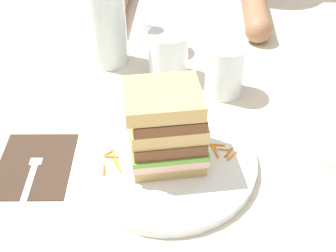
{
  "coord_description": "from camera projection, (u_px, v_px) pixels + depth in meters",
  "views": [
    {
      "loc": [
        0.05,
        -0.52,
        0.51
      ],
      "look_at": [
        0.01,
        0.01,
        0.06
      ],
      "focal_mm": 46.91,
      "sensor_mm": 36.0,
      "label": 1
    }
  ],
  "objects": [
    {
      "name": "carrot_shred_8",
      "position": [
        223.0,
        149.0,
        0.72
      ],
      "size": [
        0.02,
        0.0,
        0.0
      ],
      "primitive_type": "cylinder",
      "rotation": [
        0.0,
        1.57,
        3.12
      ],
      "color": "orange",
      "rests_on": "main_plate"
    },
    {
      "name": "sandwich",
      "position": [
        166.0,
        127.0,
        0.66
      ],
      "size": [
        0.14,
        0.13,
        0.13
      ],
      "color": "tan",
      "rests_on": "main_plate"
    },
    {
      "name": "knife",
      "position": [
        283.0,
        162.0,
        0.72
      ],
      "size": [
        0.03,
        0.2,
        0.0
      ],
      "color": "silver",
      "rests_on": "ground_plane"
    },
    {
      "name": "water_bottle",
      "position": [
        105.0,
        6.0,
        0.87
      ],
      "size": [
        0.08,
        0.08,
        0.29
      ],
      "color": "silver",
      "rests_on": "ground_plane"
    },
    {
      "name": "fork",
      "position": [
        31.0,
        174.0,
        0.69
      ],
      "size": [
        0.03,
        0.17,
        0.0
      ],
      "color": "silver",
      "rests_on": "napkin_dark"
    },
    {
      "name": "carrot_shred_2",
      "position": [
        116.0,
        161.0,
        0.7
      ],
      "size": [
        0.01,
        0.03,
        0.0
      ],
      "primitive_type": "cylinder",
      "rotation": [
        0.0,
        1.57,
        1.9
      ],
      "color": "orange",
      "rests_on": "main_plate"
    },
    {
      "name": "empty_tumbler_0",
      "position": [
        167.0,
        55.0,
        0.88
      ],
      "size": [
        0.08,
        0.08,
        0.1
      ],
      "primitive_type": "cylinder",
      "color": "silver",
      "rests_on": "ground_plane"
    },
    {
      "name": "carrot_shred_3",
      "position": [
        117.0,
        165.0,
        0.69
      ],
      "size": [
        0.02,
        0.03,
        0.0
      ],
      "primitive_type": "cylinder",
      "rotation": [
        0.0,
        1.57,
        2.12
      ],
      "color": "orange",
      "rests_on": "main_plate"
    },
    {
      "name": "carrot_shred_1",
      "position": [
        111.0,
        156.0,
        0.7
      ],
      "size": [
        0.02,
        0.0,
        0.0
      ],
      "primitive_type": "cylinder",
      "rotation": [
        0.0,
        1.57,
        3.09
      ],
      "color": "orange",
      "rests_on": "main_plate"
    },
    {
      "name": "main_plate",
      "position": [
        167.0,
        161.0,
        0.71
      ],
      "size": [
        0.29,
        0.29,
        0.02
      ],
      "primitive_type": "cylinder",
      "color": "white",
      "rests_on": "ground_plane"
    },
    {
      "name": "side_plate",
      "position": [
        336.0,
        130.0,
        0.77
      ],
      "size": [
        0.19,
        0.19,
        0.01
      ],
      "primitive_type": "cylinder",
      "color": "white",
      "rests_on": "ground_plane"
    },
    {
      "name": "carrot_shred_9",
      "position": [
        232.0,
        155.0,
        0.7
      ],
      "size": [
        0.02,
        0.02,
        0.0
      ],
      "primitive_type": "cylinder",
      "rotation": [
        0.0,
        1.57,
        4.06
      ],
      "color": "orange",
      "rests_on": "main_plate"
    },
    {
      "name": "carrot_shred_10",
      "position": [
        210.0,
        144.0,
        0.73
      ],
      "size": [
        0.02,
        0.02,
        0.0
      ],
      "primitive_type": "cylinder",
      "rotation": [
        0.0,
        1.57,
        2.34
      ],
      "color": "orange",
      "rests_on": "main_plate"
    },
    {
      "name": "empty_tumbler_1",
      "position": [
        161.0,
        34.0,
        0.96
      ],
      "size": [
        0.07,
        0.07,
        0.08
      ],
      "primitive_type": "cylinder",
      "color": "silver",
      "rests_on": "ground_plane"
    },
    {
      "name": "carrot_shred_5",
      "position": [
        113.0,
        153.0,
        0.71
      ],
      "size": [
        0.01,
        0.02,
        0.0
      ],
      "primitive_type": "cylinder",
      "rotation": [
        0.0,
        1.57,
        2.02
      ],
      "color": "orange",
      "rests_on": "main_plate"
    },
    {
      "name": "carrot_shred_11",
      "position": [
        215.0,
        145.0,
        0.72
      ],
      "size": [
        0.03,
        0.0,
        0.0
      ],
      "primitive_type": "cylinder",
      "rotation": [
        0.0,
        1.57,
        6.23
      ],
      "color": "orange",
      "rests_on": "main_plate"
    },
    {
      "name": "carrot_shred_7",
      "position": [
        228.0,
        150.0,
        0.71
      ],
      "size": [
        0.02,
        0.02,
        0.0
      ],
      "primitive_type": "cylinder",
      "rotation": [
        0.0,
        1.57,
        4.18
      ],
      "color": "orange",
      "rests_on": "main_plate"
    },
    {
      "name": "juice_glass",
      "position": [
        225.0,
        72.0,
        0.84
      ],
      "size": [
        0.07,
        0.07,
        0.1
      ],
      "color": "white",
      "rests_on": "ground_plane"
    },
    {
      "name": "ground_plane",
      "position": [
        159.0,
        157.0,
        0.73
      ],
      "size": [
        3.0,
        3.0,
        0.0
      ],
      "primitive_type": "plane",
      "color": "beige"
    },
    {
      "name": "carrot_shred_4",
      "position": [
        109.0,
        152.0,
        0.71
      ],
      "size": [
        0.02,
        0.02,
        0.0
      ],
      "primitive_type": "cylinder",
      "rotation": [
        0.0,
        1.57,
        0.78
      ],
      "color": "orange",
      "rests_on": "main_plate"
    },
    {
      "name": "napkin_dark",
      "position": [
        35.0,
        165.0,
        0.71
      ],
      "size": [
        0.13,
        0.16,
        0.0
      ],
      "primitive_type": "cube",
      "rotation": [
        0.0,
        0.0,
        0.07
      ],
      "color": "#38281E",
      "rests_on": "ground_plane"
    },
    {
      "name": "carrot_shred_6",
      "position": [
        216.0,
        152.0,
        0.71
      ],
      "size": [
        0.01,
        0.03,
        0.0
      ],
      "primitive_type": "cylinder",
      "rotation": [
        0.0,
        1.57,
        5.01
      ],
      "color": "orange",
      "rests_on": "main_plate"
    },
    {
      "name": "carrot_shred_0",
      "position": [
        104.0,
        170.0,
        0.68
      ],
      "size": [
        0.01,
        0.02,
        0.0
      ],
      "primitive_type": "cylinder",
      "rotation": [
        0.0,
        1.57,
        1.74
      ],
      "color": "orange",
      "rests_on": "main_plate"
    }
  ]
}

